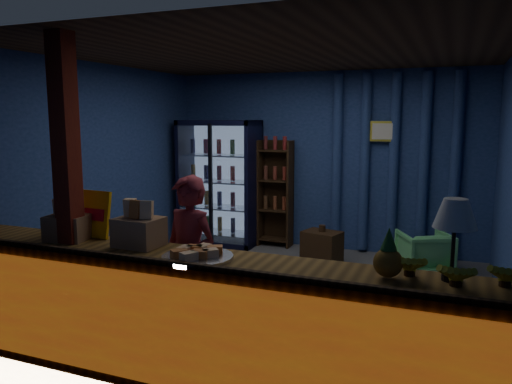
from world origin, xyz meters
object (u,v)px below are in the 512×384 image
(green_chair, at_px, (424,253))
(shopkeeper, at_px, (189,262))
(pastry_tray, at_px, (198,255))
(table_lamp, at_px, (455,217))

(green_chair, bearing_deg, shopkeeper, 32.20)
(pastry_tray, bearing_deg, shopkeeper, 124.87)
(pastry_tray, relative_size, table_lamp, 1.00)
(pastry_tray, bearing_deg, table_lamp, 5.82)
(shopkeeper, relative_size, pastry_tray, 2.87)
(pastry_tray, height_order, table_lamp, table_lamp)
(green_chair, height_order, pastry_tray, pastry_tray)
(shopkeeper, distance_m, pastry_tray, 0.70)
(green_chair, height_order, table_lamp, table_lamp)
(shopkeeper, relative_size, table_lamp, 2.87)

